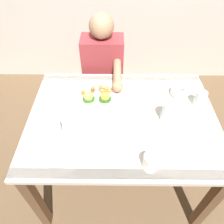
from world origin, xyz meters
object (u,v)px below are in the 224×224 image
object	(u,v)px
eggs_benedict_plate	(97,98)
fork	(151,133)
water_glass_extra	(168,113)
diner_person	(103,72)
fruit_bowl	(179,92)
coffee_mug	(151,161)
water_glass_near	(55,129)
water_glass_far	(200,100)
dining_table	(122,127)

from	to	relation	value
eggs_benedict_plate	fork	bearing A→B (deg)	-39.88
water_glass_extra	diner_person	bearing A→B (deg)	123.84
fork	water_glass_extra	bearing A→B (deg)	45.39
eggs_benedict_plate	fruit_bowl	xyz separation A→B (m)	(0.57, 0.07, 0.00)
fork	coffee_mug	bearing A→B (deg)	-97.32
eggs_benedict_plate	water_glass_near	xyz separation A→B (m)	(-0.22, -0.30, 0.03)
water_glass_far	water_glass_extra	xyz separation A→B (m)	(-0.24, -0.14, 0.01)
water_glass_extra	diner_person	xyz separation A→B (m)	(-0.42, 0.63, -0.15)
coffee_mug	water_glass_near	xyz separation A→B (m)	(-0.53, 0.20, 0.01)
coffee_mug	fork	size ratio (longest dim) A/B	0.86
water_glass_near	water_glass_far	world-z (taller)	water_glass_near
fork	water_glass_far	distance (m)	0.43
eggs_benedict_plate	diner_person	size ratio (longest dim) A/B	0.24
fruit_bowl	water_glass_near	size ratio (longest dim) A/B	0.90
eggs_benedict_plate	diner_person	xyz separation A→B (m)	(0.02, 0.46, -0.11)
diner_person	water_glass_far	bearing A→B (deg)	-36.79
fruit_bowl	water_glass_extra	distance (m)	0.27
eggs_benedict_plate	water_glass_far	world-z (taller)	water_glass_far
dining_table	coffee_mug	world-z (taller)	coffee_mug
water_glass_near	fruit_bowl	bearing A→B (deg)	25.05
water_glass_near	water_glass_extra	distance (m)	0.68
water_glass_extra	fruit_bowl	bearing A→B (deg)	61.80
water_glass_extra	diner_person	size ratio (longest dim) A/B	0.12
fork	diner_person	xyz separation A→B (m)	(-0.31, 0.74, -0.09)
coffee_mug	water_glass_far	world-z (taller)	water_glass_far
diner_person	eggs_benedict_plate	bearing A→B (deg)	-92.69
coffee_mug	water_glass_far	xyz separation A→B (m)	(0.37, 0.47, -0.00)
water_glass_near	diner_person	size ratio (longest dim) A/B	0.12
coffee_mug	water_glass_extra	bearing A→B (deg)	67.45
eggs_benedict_plate	water_glass_extra	xyz separation A→B (m)	(0.44, -0.17, 0.03)
fruit_bowl	water_glass_far	bearing A→B (deg)	-43.99
fruit_bowl	eggs_benedict_plate	bearing A→B (deg)	-172.89
dining_table	diner_person	xyz separation A→B (m)	(-0.15, 0.60, 0.02)
eggs_benedict_plate	water_glass_far	size ratio (longest dim) A/B	2.43
coffee_mug	water_glass_extra	world-z (taller)	water_glass_extra
water_glass_far	coffee_mug	bearing A→B (deg)	-128.63
eggs_benedict_plate	fruit_bowl	bearing A→B (deg)	7.11
dining_table	diner_person	distance (m)	0.62
water_glass_near	fork	bearing A→B (deg)	2.11
eggs_benedict_plate	coffee_mug	distance (m)	0.58
coffee_mug	water_glass_near	world-z (taller)	water_glass_near
water_glass_near	water_glass_far	bearing A→B (deg)	16.54
water_glass_extra	diner_person	distance (m)	0.77
fruit_bowl	water_glass_near	distance (m)	0.88
water_glass_near	dining_table	bearing A→B (deg)	21.81
dining_table	fruit_bowl	distance (m)	0.47
coffee_mug	water_glass_near	distance (m)	0.56
diner_person	fruit_bowl	bearing A→B (deg)	-35.20
coffee_mug	diner_person	size ratio (longest dim) A/B	0.10
diner_person	water_glass_extra	bearing A→B (deg)	-56.16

